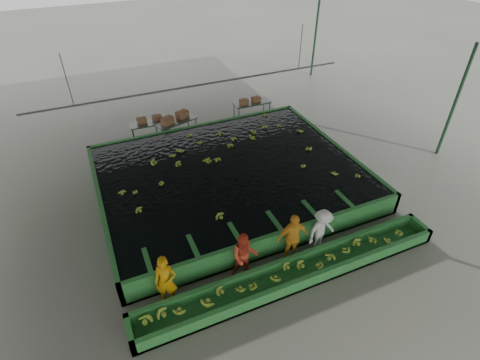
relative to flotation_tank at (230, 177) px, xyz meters
name	(u,v)px	position (x,y,z in m)	size (l,w,h in m)	color
ground	(245,208)	(0.00, -1.50, -0.45)	(80.00, 80.00, 0.00)	#616256
shed_roof	(247,81)	(0.00, -1.50, 4.55)	(20.00, 22.00, 0.04)	gray
shed_posts	(246,152)	(0.00, -1.50, 2.05)	(20.00, 22.00, 5.00)	#1E4229
flotation_tank	(230,177)	(0.00, 0.00, 0.00)	(10.00, 8.00, 0.90)	#286E2E
tank_water	(230,169)	(0.00, 0.00, 0.40)	(9.70, 7.70, 0.00)	black
sorting_trough	(295,274)	(0.00, -5.10, -0.20)	(10.00, 1.00, 0.50)	#286E2E
cableway_rail	(198,85)	(0.00, 3.50, 2.55)	(0.08, 0.08, 14.00)	#59605B
rail_hanger_left	(67,81)	(-5.00, 3.50, 3.55)	(0.04, 0.04, 2.00)	#59605B
rail_hanger_right	(301,47)	(5.00, 3.50, 3.55)	(0.04, 0.04, 2.00)	#59605B
worker_a	(166,281)	(-3.70, -4.30, 0.41)	(0.63, 0.41, 1.72)	#BA7A07
worker_b	(244,256)	(-1.31, -4.30, 0.37)	(0.80, 0.62, 1.64)	red
worker_c	(292,238)	(0.32, -4.30, 0.46)	(1.06, 0.44, 1.81)	gold
worker_d	(322,230)	(1.42, -4.30, 0.35)	(1.03, 0.59, 1.59)	silver
packing_table_left	(150,130)	(-2.03, 5.18, -0.03)	(1.84, 0.74, 0.84)	#59605B
packing_table_mid	(177,129)	(-0.84, 4.72, 0.00)	(2.00, 0.80, 0.91)	#59605B
packing_table_right	(252,110)	(3.40, 5.17, -0.01)	(1.95, 0.78, 0.89)	#59605B
box_stack_left	(150,122)	(-1.98, 5.25, 0.39)	(1.19, 0.33, 0.26)	brown
box_stack_mid	(175,120)	(-0.85, 4.76, 0.46)	(1.45, 0.40, 0.31)	brown
box_stack_right	(250,103)	(3.28, 5.14, 0.44)	(1.15, 0.32, 0.25)	brown
floating_bananas	(222,159)	(0.00, 0.80, 0.40)	(8.93, 6.09, 0.12)	olive
trough_bananas	(295,270)	(0.00, -5.10, -0.05)	(8.53, 0.57, 0.11)	olive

